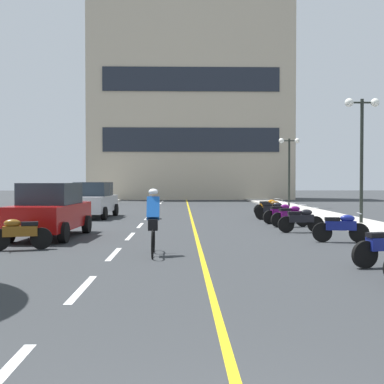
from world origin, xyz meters
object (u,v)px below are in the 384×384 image
(motorcycle_6, at_px, (291,215))
(street_lamp_mid, at_px, (362,132))
(parked_car_mid, at_px, (94,200))
(motorcycle_10, at_px, (268,207))
(motorcycle_5, at_px, (301,220))
(street_lamp_far, at_px, (289,156))
(motorcycle_3, at_px, (20,233))
(motorcycle_8, at_px, (273,210))
(parked_car_near, at_px, (51,210))
(motorcycle_9, at_px, (271,208))
(motorcycle_4, at_px, (341,227))
(motorcycle_7, at_px, (281,213))
(cyclist_rider, at_px, (153,220))

(motorcycle_6, bearing_deg, street_lamp_mid, 10.69)
(parked_car_mid, distance_m, motorcycle_10, 9.40)
(motorcycle_5, bearing_deg, street_lamp_mid, 40.27)
(street_lamp_far, bearing_deg, motorcycle_3, -120.37)
(street_lamp_mid, distance_m, parked_car_mid, 13.29)
(street_lamp_mid, relative_size, motorcycle_8, 3.14)
(parked_car_near, xyz_separation_m, motorcycle_3, (-0.06, -2.92, -0.44))
(parked_car_near, xyz_separation_m, motorcycle_9, (8.97, 8.58, -0.44))
(motorcycle_3, bearing_deg, street_lamp_far, 59.63)
(motorcycle_4, bearing_deg, motorcycle_8, 93.26)
(street_lamp_mid, height_order, motorcycle_5, street_lamp_mid)
(parked_car_mid, xyz_separation_m, motorcycle_3, (0.08, -11.58, -0.44))
(motorcycle_7, distance_m, motorcycle_9, 3.59)
(motorcycle_3, distance_m, motorcycle_4, 9.42)
(street_lamp_mid, relative_size, motorcycle_7, 3.15)
(motorcycle_3, distance_m, motorcycle_9, 14.62)
(motorcycle_6, xyz_separation_m, motorcycle_9, (0.15, 5.07, 0.00))
(motorcycle_6, relative_size, motorcycle_9, 0.99)
(street_lamp_far, distance_m, motorcycle_7, 13.24)
(parked_car_near, height_order, motorcycle_5, parked_car_near)
(motorcycle_10, xyz_separation_m, cyclist_rider, (-5.49, -14.08, 0.41))
(motorcycle_8, height_order, motorcycle_9, same)
(parked_car_near, distance_m, motorcycle_9, 12.42)
(motorcycle_4, xyz_separation_m, motorcycle_5, (-0.52, 2.84, 0.00))
(motorcycle_8, xyz_separation_m, cyclist_rider, (-5.14, -10.82, 0.41))
(motorcycle_5, relative_size, motorcycle_9, 1.00)
(motorcycle_4, bearing_deg, motorcycle_9, 91.54)
(parked_car_mid, xyz_separation_m, motorcycle_8, (8.91, -1.72, -0.44))
(street_lamp_mid, xyz_separation_m, motorcycle_6, (-3.13, -0.59, -3.47))
(street_lamp_far, bearing_deg, parked_car_near, -124.22)
(street_lamp_far, relative_size, cyclist_rider, 2.68)
(parked_car_near, relative_size, cyclist_rider, 2.42)
(motorcycle_6, bearing_deg, parked_car_near, -158.32)
(motorcycle_7, bearing_deg, motorcycle_4, -85.57)
(motorcycle_4, bearing_deg, motorcycle_5, 100.39)
(motorcycle_7, height_order, motorcycle_8, same)
(parked_car_mid, relative_size, motorcycle_4, 2.53)
(street_lamp_mid, relative_size, motorcycle_4, 3.09)
(street_lamp_mid, height_order, motorcycle_8, street_lamp_mid)
(parked_car_near, bearing_deg, motorcycle_7, 29.75)
(motorcycle_5, height_order, cyclist_rider, cyclist_rider)
(motorcycle_4, distance_m, motorcycle_7, 6.49)
(motorcycle_3, distance_m, cyclist_rider, 3.84)
(parked_car_near, distance_m, motorcycle_5, 8.84)
(parked_car_mid, bearing_deg, motorcycle_3, -89.61)
(street_lamp_far, bearing_deg, motorcycle_7, -104.12)
(motorcycle_5, relative_size, motorcycle_10, 1.03)
(motorcycle_5, bearing_deg, parked_car_near, -171.15)
(parked_car_near, bearing_deg, street_lamp_mid, 18.92)
(street_lamp_mid, xyz_separation_m, motorcycle_10, (-2.84, 6.11, -3.47))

